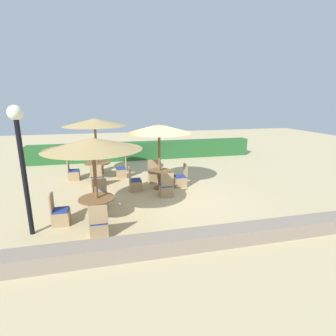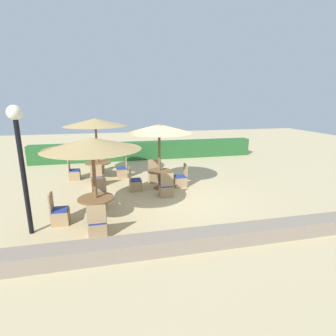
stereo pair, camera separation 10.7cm
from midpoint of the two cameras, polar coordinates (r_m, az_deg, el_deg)
name	(u,v)px [view 2 (the right image)]	position (r m, az deg, el deg)	size (l,w,h in m)	color
ground_plane	(172,195)	(9.74, 1.11, -6.00)	(40.00, 40.00, 0.00)	#C6B284
hedge_row	(146,150)	(15.67, -4.53, 3.85)	(13.00, 0.70, 1.03)	#28602D
stone_border	(206,239)	(6.60, 8.77, -14.93)	(10.00, 0.56, 0.38)	gray
lamp_post	(19,146)	(7.32, -29.28, 4.29)	(0.36, 0.36, 3.32)	black
parasol_center	(159,129)	(10.00, -1.63, 8.51)	(2.47, 2.47, 2.54)	brown
round_table_center	(160,175)	(10.35, -1.55, -1.52)	(0.94, 0.94, 0.74)	brown
patio_chair_center_north	(154,176)	(11.30, -2.76, -1.68)	(0.46, 0.46, 0.93)	tan
patio_chair_center_east	(181,180)	(10.67, 3.10, -2.67)	(0.46, 0.46, 0.93)	tan
patio_chair_center_south	(166,189)	(9.58, -0.14, -4.69)	(0.46, 0.46, 0.93)	tan
patio_chair_center_west	(135,184)	(10.28, -6.86, -3.44)	(0.46, 0.46, 0.93)	tan
parasol_front_left	(92,144)	(7.45, -15.84, 5.06)	(2.70, 2.70, 2.44)	brown
round_table_front_left	(96,203)	(7.90, -14.98, -7.32)	(1.02, 1.02, 0.70)	brown
patio_chair_front_left_north	(100,200)	(8.91, -14.30, -6.67)	(0.46, 0.46, 0.93)	tan
patio_chair_front_left_west	(60,215)	(8.13, -22.15, -9.47)	(0.46, 0.46, 0.93)	tan
patio_chair_front_left_south	(98,227)	(7.13, -14.57, -12.27)	(0.46, 0.46, 0.93)	tan
parasol_back_left	(95,122)	(11.77, -15.31, 9.53)	(2.69, 2.69, 2.67)	brown
round_table_back_left	(98,165)	(12.07, -14.71, 0.55)	(1.14, 1.14, 0.74)	brown
patio_chair_back_left_north	(100,167)	(13.14, -14.46, 0.18)	(0.46, 0.46, 0.93)	tan
patio_chair_back_left_east	(122,172)	(12.11, -9.69, -0.76)	(0.46, 0.46, 0.93)	tan
patio_chair_back_left_west	(74,174)	(12.27, -19.49, -1.21)	(0.46, 0.46, 0.93)	tan
patio_chair_back_left_south	(97,180)	(11.11, -14.96, -2.47)	(0.46, 0.46, 0.93)	tan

